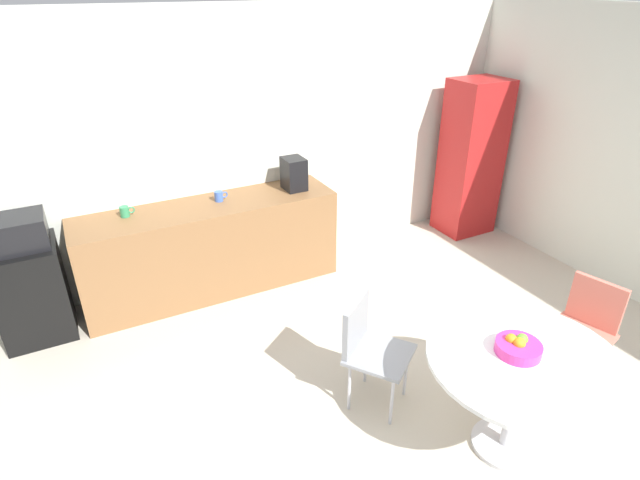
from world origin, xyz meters
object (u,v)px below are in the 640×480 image
(microwave, at_px, (14,233))
(locker_cabinet, at_px, (471,159))
(coffee_maker, at_px, (294,174))
(chair_coral, at_px, (587,321))
(fruit_bowl, at_px, (518,347))
(mini_fridge, at_px, (32,291))
(mug_white, at_px, (219,196))
(chair_gray, at_px, (367,341))
(mug_red, at_px, (125,212))
(round_table, at_px, (522,374))
(mug_green, at_px, (296,186))

(microwave, xyz_separation_m, locker_cabinet, (4.69, -0.10, -0.07))
(coffee_maker, bearing_deg, microwave, 180.00)
(locker_cabinet, distance_m, coffee_maker, 2.24)
(chair_coral, distance_m, fruit_bowl, 1.04)
(fruit_bowl, bearing_deg, mini_fridge, 134.49)
(chair_coral, bearing_deg, mug_white, 127.17)
(mini_fridge, distance_m, locker_cabinet, 4.72)
(chair_coral, distance_m, coffee_maker, 2.85)
(mug_white, bearing_deg, chair_gray, -79.11)
(mug_red, distance_m, coffee_maker, 1.61)
(coffee_maker, bearing_deg, round_table, -85.36)
(locker_cabinet, xyz_separation_m, mug_white, (-2.99, 0.15, 0.04))
(fruit_bowl, distance_m, mug_red, 3.36)
(microwave, height_order, mug_green, microwave)
(microwave, height_order, mug_red, microwave)
(chair_gray, relative_size, mug_green, 6.43)
(microwave, xyz_separation_m, mug_white, (1.70, 0.05, -0.03))
(fruit_bowl, xyz_separation_m, mug_red, (-1.82, 2.82, 0.15))
(mug_white, height_order, mug_green, same)
(round_table, distance_m, coffee_maker, 2.83)
(microwave, distance_m, chair_coral, 4.47)
(fruit_bowl, bearing_deg, mug_white, 109.38)
(microwave, xyz_separation_m, round_table, (2.69, -2.79, -0.35))
(mug_white, xyz_separation_m, mug_red, (-0.84, 0.04, 0.00))
(mug_green, distance_m, mug_red, 1.61)
(mini_fridge, bearing_deg, round_table, -46.06)
(chair_coral, relative_size, mug_red, 6.43)
(mug_white, height_order, coffee_maker, coffee_maker)
(microwave, distance_m, locker_cabinet, 4.70)
(mug_white, bearing_deg, coffee_maker, -3.81)
(mini_fridge, xyz_separation_m, chair_gray, (2.09, -1.98, 0.10))
(locker_cabinet, relative_size, fruit_bowl, 6.56)
(round_table, height_order, mug_white, mug_white)
(fruit_bowl, distance_m, coffee_maker, 2.75)
(locker_cabinet, xyz_separation_m, chair_gray, (-2.60, -1.88, -0.38))
(locker_cabinet, bearing_deg, mug_white, 177.12)
(microwave, bearing_deg, coffee_maker, 0.00)
(mug_green, bearing_deg, fruit_bowl, -85.21)
(microwave, bearing_deg, mini_fridge, 0.00)
(chair_coral, bearing_deg, mug_red, 136.88)
(fruit_bowl, bearing_deg, locker_cabinet, 52.52)
(round_table, xyz_separation_m, mug_red, (-1.83, 2.88, 0.32))
(chair_gray, distance_m, mug_red, 2.45)
(fruit_bowl, bearing_deg, mug_red, 122.87)
(locker_cabinet, bearing_deg, round_table, -126.75)
(locker_cabinet, height_order, chair_gray, locker_cabinet)
(microwave, bearing_deg, chair_gray, -43.37)
(round_table, xyz_separation_m, mug_white, (-0.98, 2.84, 0.32))
(microwave, relative_size, coffee_maker, 1.50)
(mini_fridge, bearing_deg, fruit_bowl, -45.51)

